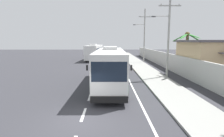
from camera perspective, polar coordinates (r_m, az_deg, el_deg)
name	(u,v)px	position (r m, az deg, el deg)	size (l,w,h in m)	color
ground_plane	(82,120)	(10.59, -9.57, -15.70)	(160.00, 160.00, 0.00)	#303035
sidewalk_kerb	(157,80)	(20.66, 13.92, -3.47)	(3.20, 90.00, 0.14)	gray
lane_markings	(114,73)	(24.74, 0.73, -1.36)	(3.89, 71.14, 0.01)	white
boundary_wall	(178,65)	(25.39, 20.06, 1.16)	(0.24, 60.00, 2.45)	#B2B2AD
coach_bus_foreground	(110,66)	(17.42, -0.59, 0.86)	(3.02, 12.07, 3.77)	silver
coach_bus_far_lane	(94,52)	(41.26, -5.61, 5.30)	(3.58, 11.33, 3.60)	white
motorcycle_beside_bus	(126,67)	(26.25, 4.56, 0.61)	(0.56, 1.96, 1.56)	black
utility_pole_mid	(168,35)	(22.26, 17.28, 9.97)	(3.32, 0.24, 9.22)	#9E9E99
utility_pole_far	(144,35)	(36.56, 10.09, 10.49)	(3.48, 0.24, 10.43)	#9E9E99
palm_second	(187,43)	(23.67, 22.62, 7.31)	(3.33, 3.63, 5.41)	brown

